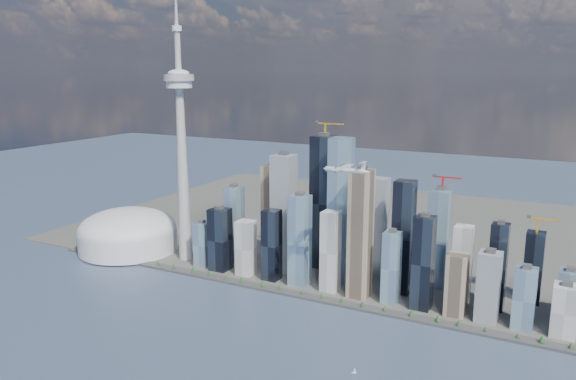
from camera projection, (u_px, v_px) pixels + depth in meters
The scene contains 9 objects.
ground at pixel (225, 368), 709.31m from camera, with size 4000.00×4000.00×0.00m, color #384762.
seawall at pixel (310, 297), 925.71m from camera, with size 1100.00×22.00×4.00m, color #383838.
land at pixel (392, 230), 1316.10m from camera, with size 1400.00×900.00×3.00m, color #4C4C47.
shoreline_trees at pixel (310, 293), 924.28m from camera, with size 960.53×7.20×8.80m.
skyscraper_cluster at pixel (363, 240), 956.47m from camera, with size 736.00×142.00×275.24m.
needle_tower at pixel (181, 142), 1063.82m from camera, with size 56.00×56.00×550.50m.
dome_stadium at pixel (128, 233), 1159.65m from camera, with size 200.00×200.00×86.00m.
airplane at pixel (346, 170), 791.29m from camera, with size 69.77×61.54×17.08m.
sailboat_east at pixel (354, 371), 696.79m from camera, with size 6.31×2.25×8.72m.
Camera 1 is at (368.51, -536.38, 369.86)m, focal length 35.00 mm.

